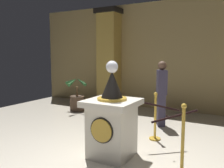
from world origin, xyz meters
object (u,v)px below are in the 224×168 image
(potted_palm_left, at_px, (77,100))
(stanchion_near, at_px, (182,150))
(stanchion_far, at_px, (155,123))
(pedestal_clock, at_px, (112,121))
(bystander_guest, at_px, (161,92))

(potted_palm_left, bearing_deg, stanchion_near, -33.42)
(stanchion_far, bearing_deg, stanchion_near, -55.99)
(pedestal_clock, distance_m, stanchion_near, 1.25)
(stanchion_far, distance_m, potted_palm_left, 3.32)
(pedestal_clock, relative_size, stanchion_far, 1.66)
(stanchion_near, bearing_deg, pedestal_clock, 176.80)
(stanchion_far, bearing_deg, potted_palm_left, 156.55)
(potted_palm_left, distance_m, bystander_guest, 2.91)
(stanchion_near, relative_size, potted_palm_left, 1.00)
(pedestal_clock, bearing_deg, stanchion_near, -3.20)
(pedestal_clock, bearing_deg, bystander_guest, 85.11)
(potted_palm_left, bearing_deg, stanchion_far, -23.45)
(stanchion_far, relative_size, potted_palm_left, 0.93)
(pedestal_clock, relative_size, stanchion_near, 1.55)
(pedestal_clock, relative_size, bystander_guest, 1.03)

